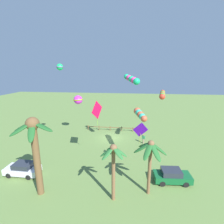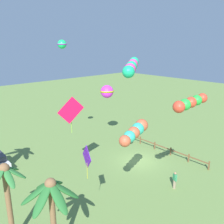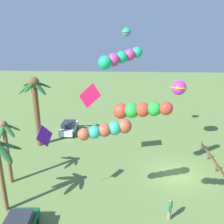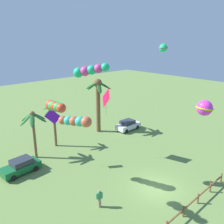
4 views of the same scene
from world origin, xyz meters
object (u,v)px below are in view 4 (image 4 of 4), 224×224
(kite_diamond_2, at_px, (106,98))
(kite_ball_3, at_px, (205,108))
(kite_tube_1, at_px, (90,70))
(kite_diamond_4, at_px, (53,117))
(parked_car_0, at_px, (128,125))
(palm_tree_0, at_px, (98,95))
(spectator_0, at_px, (99,198))
(palm_tree_1, at_px, (33,122))
(kite_tube_0, at_px, (76,121))
(kite_tube_5, at_px, (55,106))
(palm_tree_2, at_px, (54,115))
(parked_car_1, at_px, (21,166))
(kite_ball_6, at_px, (163,48))

(kite_diamond_2, height_order, kite_ball_3, kite_diamond_2)
(kite_tube_1, height_order, kite_diamond_4, kite_tube_1)
(parked_car_0, distance_m, kite_diamond_2, 11.03)
(palm_tree_0, relative_size, spectator_0, 4.95)
(palm_tree_1, xyz_separation_m, kite_tube_0, (0.69, -7.35, 1.83))
(kite_ball_3, bearing_deg, kite_tube_1, 147.48)
(parked_car_0, height_order, kite_ball_3, kite_ball_3)
(palm_tree_0, relative_size, kite_tube_0, 2.23)
(kite_ball_3, relative_size, kite_tube_5, 0.81)
(parked_car_0, distance_m, kite_tube_1, 17.22)
(palm_tree_2, xyz_separation_m, parked_car_1, (-6.05, -3.24, -3.38))
(parked_car_0, distance_m, parked_car_1, 16.95)
(palm_tree_2, xyz_separation_m, kite_ball_3, (8.11, -15.34, 2.59))
(kite_diamond_4, xyz_separation_m, kite_tube_5, (-3.20, -6.22, 3.06))
(kite_tube_1, bearing_deg, palm_tree_1, 103.16)
(parked_car_0, height_order, kite_ball_6, kite_ball_6)
(kite_tube_5, bearing_deg, kite_ball_3, -19.57)
(kite_tube_1, bearing_deg, spectator_0, -121.41)
(parked_car_1, bearing_deg, spectator_0, -75.78)
(palm_tree_0, bearing_deg, kite_ball_3, -86.87)
(spectator_0, bearing_deg, kite_ball_6, 14.56)
(kite_ball_3, relative_size, kite_ball_6, 1.76)
(palm_tree_0, relative_size, parked_car_0, 2.01)
(palm_tree_1, xyz_separation_m, palm_tree_2, (3.32, 1.16, -0.22))
(spectator_0, bearing_deg, parked_car_0, 35.41)
(kite_tube_0, relative_size, kite_tube_5, 1.20)
(kite_diamond_2, relative_size, kite_tube_5, 1.05)
(palm_tree_0, bearing_deg, parked_car_0, -35.52)
(kite_tube_0, distance_m, kite_diamond_4, 4.36)
(palm_tree_2, bearing_deg, kite_ball_3, -62.13)
(spectator_0, relative_size, kite_tube_0, 0.45)
(kite_tube_1, xyz_separation_m, kite_diamond_4, (-1.07, 5.05, -5.19))
(kite_tube_0, distance_m, kite_tube_1, 4.75)
(kite_ball_6, bearing_deg, parked_car_1, 156.33)
(palm_tree_0, height_order, kite_diamond_4, palm_tree_0)
(kite_ball_3, bearing_deg, kite_tube_0, 147.57)
(palm_tree_1, distance_m, kite_ball_3, 18.36)
(kite_diamond_4, relative_size, kite_tube_5, 0.81)
(kite_diamond_4, bearing_deg, spectator_0, -97.36)
(kite_diamond_2, relative_size, kite_ball_6, 2.28)
(parked_car_0, bearing_deg, kite_ball_6, -107.77)
(kite_tube_0, bearing_deg, kite_tube_1, -31.76)
(kite_ball_6, bearing_deg, palm_tree_0, 97.80)
(parked_car_1, xyz_separation_m, kite_ball_3, (14.16, -12.09, 5.97))
(palm_tree_1, bearing_deg, kite_tube_5, -104.44)
(palm_tree_0, xyz_separation_m, kite_ball_3, (0.84, -15.39, 1.18))
(palm_tree_1, distance_m, kite_diamond_4, 3.36)
(parked_car_1, xyz_separation_m, spectator_0, (2.43, -9.59, 0.06))
(parked_car_0, height_order, kite_diamond_4, kite_diamond_4)
(kite_tube_0, xyz_separation_m, kite_diamond_4, (0.13, 4.31, -0.66))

